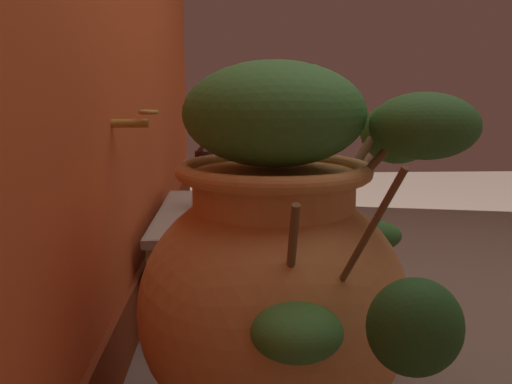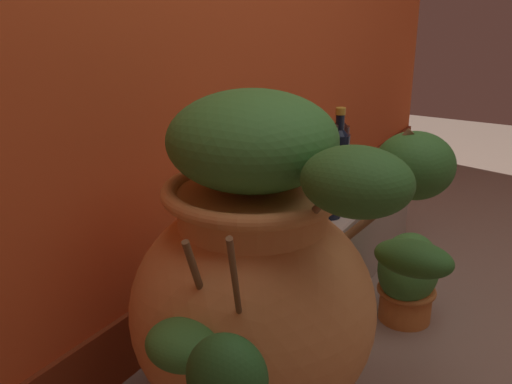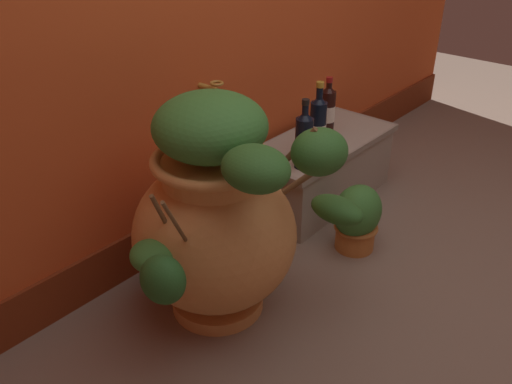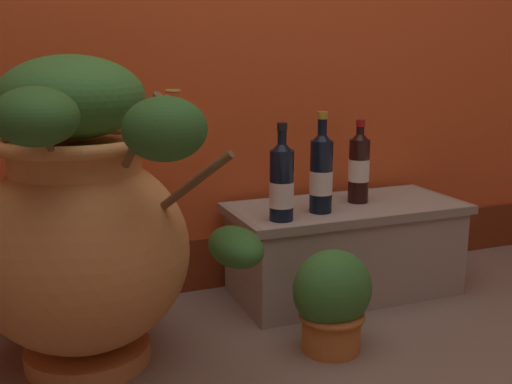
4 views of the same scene
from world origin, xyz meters
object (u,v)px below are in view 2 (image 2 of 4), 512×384
at_px(wine_bottle_middle, 338,162).
at_px(potted_shrub, 408,277).
at_px(terracotta_urn, 258,282).
at_px(wine_bottle_left, 339,149).
at_px(wine_bottle_right, 331,180).

bearing_deg(wine_bottle_middle, potted_shrub, -110.88).
relative_size(terracotta_urn, wine_bottle_middle, 2.53).
relative_size(terracotta_urn, potted_shrub, 2.78).
distance_m(wine_bottle_left, potted_shrub, 0.60).
bearing_deg(terracotta_urn, wine_bottle_left, 12.21).
height_order(wine_bottle_middle, potted_shrub, wine_bottle_middle).
bearing_deg(wine_bottle_left, wine_bottle_middle, -158.15).
bearing_deg(wine_bottle_left, wine_bottle_right, -161.38).
distance_m(terracotta_urn, potted_shrub, 0.75).
distance_m(wine_bottle_left, wine_bottle_middle, 0.21).
bearing_deg(terracotta_urn, wine_bottle_middle, 9.77).
xyz_separation_m(wine_bottle_left, wine_bottle_middle, (-0.19, -0.08, 0.01)).
height_order(terracotta_urn, potted_shrub, terracotta_urn).
relative_size(wine_bottle_right, potted_shrub, 1.02).
distance_m(terracotta_urn, wine_bottle_left, 1.02).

